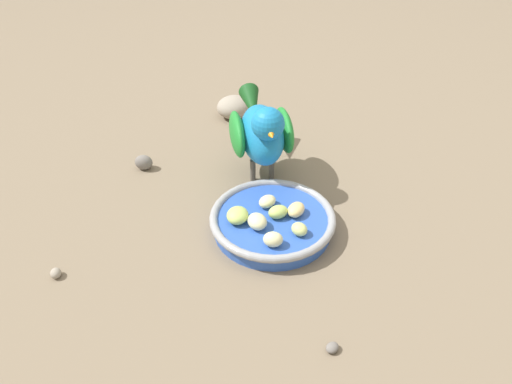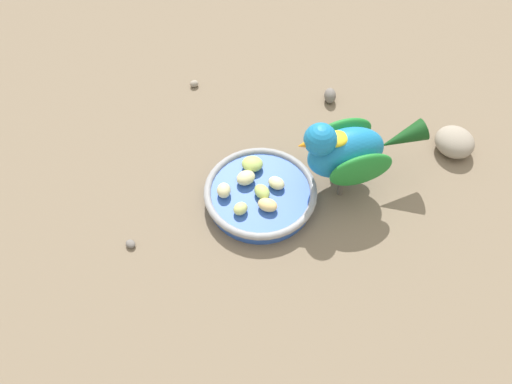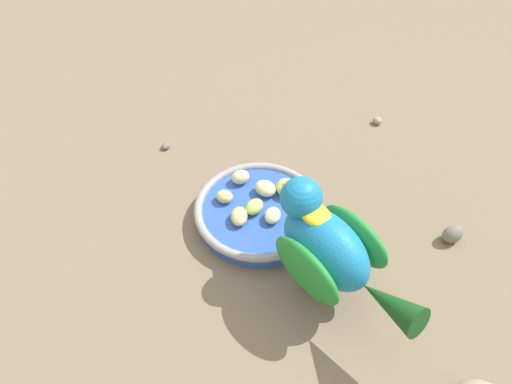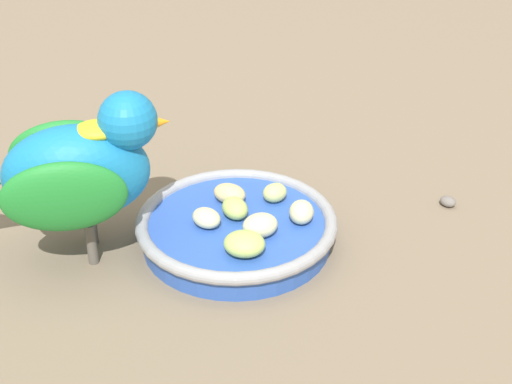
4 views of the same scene
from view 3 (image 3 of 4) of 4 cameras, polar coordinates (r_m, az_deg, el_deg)
The scene contains 13 objects.
ground_plane at distance 0.68m, azimuth 0.16°, elevation -4.89°, with size 4.00×4.00×0.00m, color #756651.
feeding_bowl at distance 0.68m, azimuth 0.16°, elevation -2.40°, with size 0.19×0.19×0.03m.
apple_piece_0 at distance 0.69m, azimuth 3.78°, elevation 0.51°, with size 0.04×0.03×0.02m, color #B2CC66.
apple_piece_1 at distance 0.65m, azimuth -2.06°, elevation -3.03°, with size 0.03×0.02×0.02m, color #E5C67F.
apple_piece_2 at distance 0.66m, azimuth -0.21°, elevation -1.79°, with size 0.03×0.02×0.02m, color #B2CC66.
apple_piece_3 at distance 0.69m, azimuth 1.14°, elevation 0.44°, with size 0.03×0.03×0.02m, color beige.
apple_piece_4 at distance 0.68m, azimuth -3.83°, elevation -0.56°, with size 0.02×0.02×0.02m, color #C6D17A.
apple_piece_5 at distance 0.65m, azimuth 2.03°, elevation -2.85°, with size 0.03×0.02×0.02m, color beige.
apple_piece_6 at distance 0.70m, azimuth -1.89°, elevation 1.82°, with size 0.03×0.02×0.02m, color beige.
parrot at distance 0.56m, azimuth 8.76°, elevation -6.61°, with size 0.18×0.18×0.15m.
pebble_0 at distance 0.71m, azimuth 22.73°, elevation -4.74°, with size 0.03×0.02×0.03m, color slate.
pebble_1 at distance 0.81m, azimuth -10.87°, elevation 5.52°, with size 0.02×0.01×0.01m, color slate.
pebble_2 at distance 0.87m, azimuth 14.48°, elevation 8.37°, with size 0.02×0.01×0.01m, color gray.
Camera 3 is at (0.03, -0.42, 0.53)m, focal length 33.00 mm.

